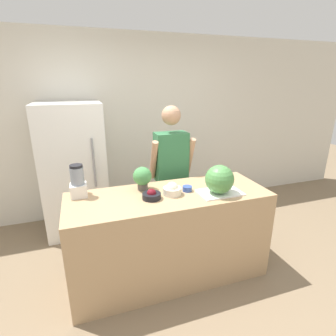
{
  "coord_description": "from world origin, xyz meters",
  "views": [
    {
      "loc": [
        -0.75,
        -1.83,
        1.95
      ],
      "look_at": [
        0.0,
        0.39,
        1.17
      ],
      "focal_mm": 28.0,
      "sensor_mm": 36.0,
      "label": 1
    }
  ],
  "objects": [
    {
      "name": "ground_plane",
      "position": [
        0.0,
        0.0,
        0.0
      ],
      "size": [
        14.0,
        14.0,
        0.0
      ],
      "primitive_type": "plane",
      "color": "#7F6B51"
    },
    {
      "name": "wall_back",
      "position": [
        0.0,
        2.04,
        1.3
      ],
      "size": [
        8.0,
        0.06,
        2.6
      ],
      "color": "silver",
      "rests_on": "ground_plane"
    },
    {
      "name": "counter_island",
      "position": [
        0.0,
        0.35,
        0.46
      ],
      "size": [
        1.94,
        0.71,
        0.92
      ],
      "color": "tan",
      "rests_on": "ground_plane"
    },
    {
      "name": "refrigerator",
      "position": [
        -0.87,
        1.64,
        0.85
      ],
      "size": [
        0.79,
        0.73,
        1.71
      ],
      "color": "white",
      "rests_on": "ground_plane"
    },
    {
      "name": "person",
      "position": [
        0.24,
        0.98,
        0.88
      ],
      "size": [
        0.52,
        0.27,
        1.69
      ],
      "color": "#4C608C",
      "rests_on": "ground_plane"
    },
    {
      "name": "cutting_board",
      "position": [
        0.47,
        0.21,
        0.93
      ],
      "size": [
        0.41,
        0.26,
        0.01
      ],
      "color": "white",
      "rests_on": "counter_island"
    },
    {
      "name": "watermelon",
      "position": [
        0.45,
        0.2,
        1.07
      ],
      "size": [
        0.27,
        0.27,
        0.27
      ],
      "color": "#4C8C47",
      "rests_on": "cutting_board"
    },
    {
      "name": "bowl_cherries",
      "position": [
        -0.19,
        0.3,
        0.96
      ],
      "size": [
        0.17,
        0.17,
        0.1
      ],
      "color": "black",
      "rests_on": "counter_island"
    },
    {
      "name": "bowl_cream",
      "position": [
        0.02,
        0.33,
        0.97
      ],
      "size": [
        0.18,
        0.18,
        0.13
      ],
      "color": "beige",
      "rests_on": "counter_island"
    },
    {
      "name": "bowl_small_blue",
      "position": [
        0.19,
        0.36,
        0.95
      ],
      "size": [
        0.09,
        0.09,
        0.05
      ],
      "color": "#334C9E",
      "rests_on": "counter_island"
    },
    {
      "name": "blender",
      "position": [
        -0.82,
        0.57,
        1.06
      ],
      "size": [
        0.15,
        0.15,
        0.31
      ],
      "color": "silver",
      "rests_on": "counter_island"
    },
    {
      "name": "potted_plant",
      "position": [
        -0.22,
        0.54,
        1.05
      ],
      "size": [
        0.18,
        0.18,
        0.24
      ],
      "color": "#514C47",
      "rests_on": "counter_island"
    }
  ]
}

